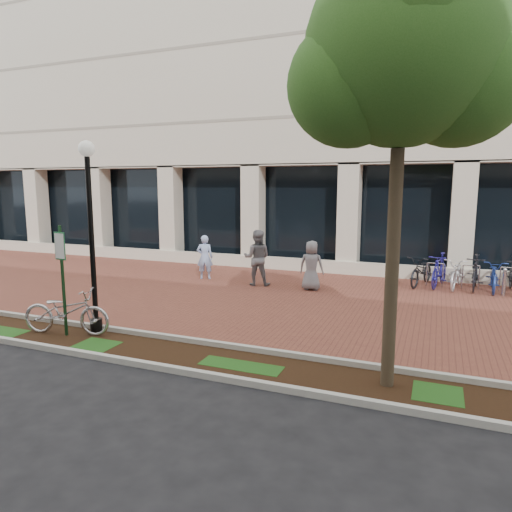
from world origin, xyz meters
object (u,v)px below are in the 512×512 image
at_px(lamppost, 91,226).
at_px(bollard, 504,282).
at_px(pedestrian_right, 311,265).
at_px(locked_bicycle, 67,311).
at_px(bike_rack_cluster, 475,274).
at_px(pedestrian_left, 205,257).
at_px(pedestrian_mid, 257,258).
at_px(street_tree, 405,61).
at_px(parking_sign, 62,267).

bearing_deg(lamppost, bollard, 38.50).
distance_m(lamppost, pedestrian_right, 7.19).
height_order(locked_bicycle, bike_rack_cluster, bike_rack_cluster).
xyz_separation_m(pedestrian_left, pedestrian_right, (4.06, -0.28, 0.01)).
bearing_deg(pedestrian_mid, pedestrian_right, 166.81).
bearing_deg(pedestrian_left, locked_bicycle, 71.48).
bearing_deg(locked_bicycle, bollard, -64.47).
xyz_separation_m(street_tree, pedestrian_mid, (-5.04, 6.50, -4.33)).
xyz_separation_m(street_tree, locked_bicycle, (-7.16, 0.04, -4.74)).
bearing_deg(parking_sign, locked_bicycle, 121.62).
distance_m(parking_sign, locked_bicycle, 1.06).
bearing_deg(bike_rack_cluster, parking_sign, -126.56).
bearing_deg(pedestrian_left, pedestrian_mid, 154.13).
relative_size(lamppost, street_tree, 0.63).
bearing_deg(bollard, lamppost, -141.50).
height_order(parking_sign, lamppost, lamppost).
height_order(street_tree, bike_rack_cluster, street_tree).
height_order(street_tree, pedestrian_right, street_tree).
bearing_deg(pedestrian_left, bike_rack_cluster, 172.15).
bearing_deg(bollard, pedestrian_mid, -169.68).
bearing_deg(pedestrian_right, pedestrian_mid, -1.64).
bearing_deg(pedestrian_right, parking_sign, 57.32).
xyz_separation_m(parking_sign, pedestrian_right, (3.99, 6.55, -0.78)).
distance_m(lamppost, locked_bicycle, 2.02).
height_order(parking_sign, pedestrian_mid, parking_sign).
height_order(parking_sign, pedestrian_right, parking_sign).
bearing_deg(bike_rack_cluster, pedestrian_right, -148.19).
height_order(parking_sign, locked_bicycle, parking_sign).
relative_size(locked_bicycle, pedestrian_mid, 1.09).
height_order(pedestrian_left, pedestrian_mid, pedestrian_mid).
xyz_separation_m(pedestrian_left, pedestrian_mid, (2.15, -0.27, 0.15)).
bearing_deg(pedestrian_right, street_tree, 114.40).
relative_size(locked_bicycle, pedestrian_left, 1.28).
bearing_deg(lamppost, parking_sign, -127.16).
height_order(parking_sign, street_tree, street_tree).
relative_size(parking_sign, pedestrian_mid, 1.32).
xyz_separation_m(lamppost, pedestrian_right, (3.58, 6.01, -1.66)).
distance_m(pedestrian_left, bollard, 9.87).
height_order(street_tree, bollard, street_tree).
height_order(lamppost, pedestrian_left, lamppost).
height_order(parking_sign, bike_rack_cluster, parking_sign).
xyz_separation_m(locked_bicycle, bike_rack_cluster, (9.00, 8.47, -0.01)).
distance_m(locked_bicycle, bike_rack_cluster, 12.36).
bearing_deg(pedestrian_right, locked_bicycle, 56.67).
relative_size(parking_sign, pedestrian_right, 1.55).
relative_size(parking_sign, lamppost, 0.58).
bearing_deg(locked_bicycle, pedestrian_left, -13.02).
xyz_separation_m(pedestrian_left, bollard, (9.80, 1.13, -0.36)).
bearing_deg(bollard, bike_rack_cluster, 141.32).
xyz_separation_m(pedestrian_left, bike_rack_cluster, (9.03, 1.74, -0.27)).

